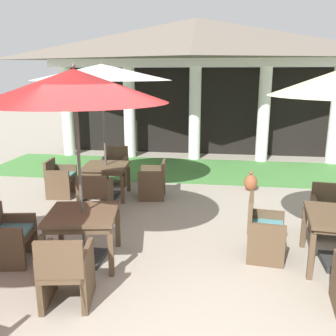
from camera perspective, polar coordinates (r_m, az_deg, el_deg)
ground_plane at (r=4.36m, az=-4.76°, el=-22.64°), size 60.00×60.00×0.00m
background_pavilion at (r=11.67m, az=4.37°, el=17.57°), size 9.56×2.95×4.23m
lawn_strip at (r=10.43m, az=3.44°, el=-0.26°), size 11.36×2.77×0.01m
patio_table_near_foreground at (r=5.38m, az=-13.08°, el=-7.71°), size 1.10×1.10×0.73m
patio_umbrella_near_foreground at (r=5.01m, az=-14.27°, el=12.00°), size 2.45×2.45×2.75m
patio_chair_near_foreground_south at (r=4.55m, az=-15.51°, el=-15.11°), size 0.64×0.67×0.90m
patio_chair_near_foreground_west at (r=5.77m, az=-23.35°, el=-9.60°), size 0.63×0.69×0.82m
patio_chair_mid_left_west at (r=5.60m, az=14.53°, el=-9.30°), size 0.58×0.67×0.92m
patio_chair_mid_left_north at (r=6.73m, az=23.93°, el=-6.26°), size 0.69×0.64×0.83m
patio_table_far_back at (r=8.08m, az=-9.57°, el=-0.22°), size 0.99×0.99×0.72m
patio_umbrella_far_back at (r=7.83m, az=-10.19°, el=14.25°), size 2.85×2.85×2.88m
patio_chair_far_back_south at (r=7.18m, az=-11.23°, el=-3.95°), size 0.64×0.59×0.81m
patio_chair_far_back_north at (r=9.11m, az=-8.14°, el=0.19°), size 0.63×0.64×0.90m
patio_chair_far_back_east at (r=7.98m, az=-2.25°, el=-1.85°), size 0.61×0.65×0.81m
patio_chair_far_back_west at (r=8.42m, az=-16.38°, el=-1.57°), size 0.59×0.64×0.81m
terracotta_urn at (r=8.73m, az=12.66°, el=-2.18°), size 0.30×0.30×0.46m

